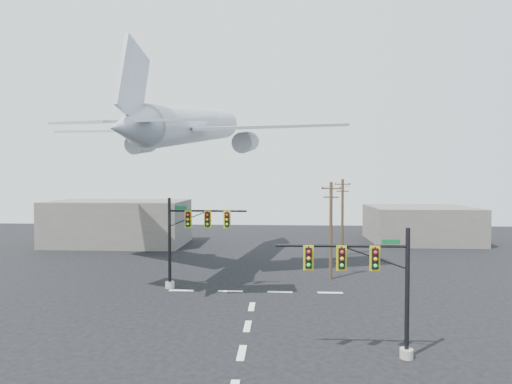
# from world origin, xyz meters

# --- Properties ---
(ground) EXTENTS (120.00, 120.00, 0.00)m
(ground) POSITION_xyz_m (0.00, 0.00, 0.00)
(ground) COLOR black
(ground) RESTS_ON ground
(lane_markings) EXTENTS (14.00, 21.20, 0.01)m
(lane_markings) POSITION_xyz_m (0.00, 5.33, 0.01)
(lane_markings) COLOR silver
(lane_markings) RESTS_ON ground
(signal_mast_near) EXTENTS (6.99, 0.73, 6.67)m
(signal_mast_near) POSITION_xyz_m (6.75, -0.23, 3.79)
(signal_mast_near) COLOR gray
(signal_mast_near) RESTS_ON ground
(signal_mast_far) EXTENTS (6.80, 0.83, 7.51)m
(signal_mast_far) POSITION_xyz_m (-5.54, 12.67, 4.23)
(signal_mast_far) COLOR gray
(signal_mast_far) RESTS_ON ground
(utility_pole_a) EXTENTS (1.75, 0.37, 8.78)m
(utility_pole_a) POSITION_xyz_m (6.58, 16.66, 4.59)
(utility_pole_a) COLOR #49341F
(utility_pole_a) RESTS_ON ground
(utility_pole_b) EXTENTS (1.82, 0.30, 9.00)m
(utility_pole_b) POSITION_xyz_m (9.23, 27.91, 4.71)
(utility_pole_b) COLOR #49341F
(utility_pole_b) RESTS_ON ground
(power_lines) EXTENTS (4.27, 11.26, 0.03)m
(power_lines) POSITION_xyz_m (7.91, 22.29, 8.24)
(power_lines) COLOR black
(airliner) EXTENTS (30.41, 32.29, 8.46)m
(airliner) POSITION_xyz_m (-6.75, 20.71, 14.36)
(airliner) COLOR #A5AAB1
(building_left) EXTENTS (18.00, 10.00, 6.00)m
(building_left) POSITION_xyz_m (-20.00, 35.00, 3.00)
(building_left) COLOR #67635B
(building_left) RESTS_ON ground
(building_right) EXTENTS (14.00, 12.00, 5.00)m
(building_right) POSITION_xyz_m (22.00, 40.00, 2.50)
(building_right) COLOR #67635B
(building_right) RESTS_ON ground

